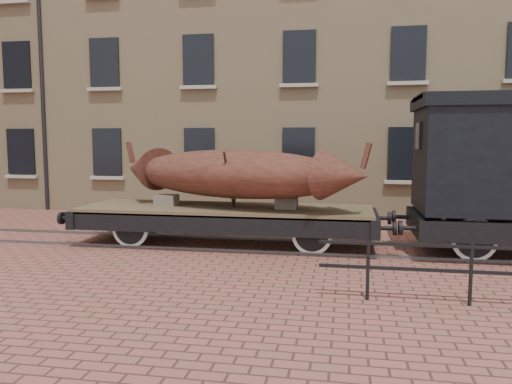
# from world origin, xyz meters

# --- Properties ---
(ground) EXTENTS (90.00, 90.00, 0.00)m
(ground) POSITION_xyz_m (0.00, 0.00, 0.00)
(ground) COLOR brown
(warehouse_cream) EXTENTS (40.00, 10.19, 14.00)m
(warehouse_cream) POSITION_xyz_m (3.00, 9.99, 7.00)
(warehouse_cream) COLOR #CDB181
(warehouse_cream) RESTS_ON ground
(rail_track) EXTENTS (30.00, 1.52, 0.06)m
(rail_track) POSITION_xyz_m (0.00, 0.00, 0.03)
(rail_track) COLOR #59595E
(rail_track) RESTS_ON ground
(flatcar_wagon) EXTENTS (8.18, 2.22, 1.24)m
(flatcar_wagon) POSITION_xyz_m (-0.35, 0.00, 0.77)
(flatcar_wagon) COLOR brown
(flatcar_wagon) RESTS_ON ground
(iron_boat) EXTENTS (6.77, 3.59, 1.63)m
(iron_boat) POSITION_xyz_m (-0.13, 0.00, 1.80)
(iron_boat) COLOR brown
(iron_boat) RESTS_ON flatcar_wagon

